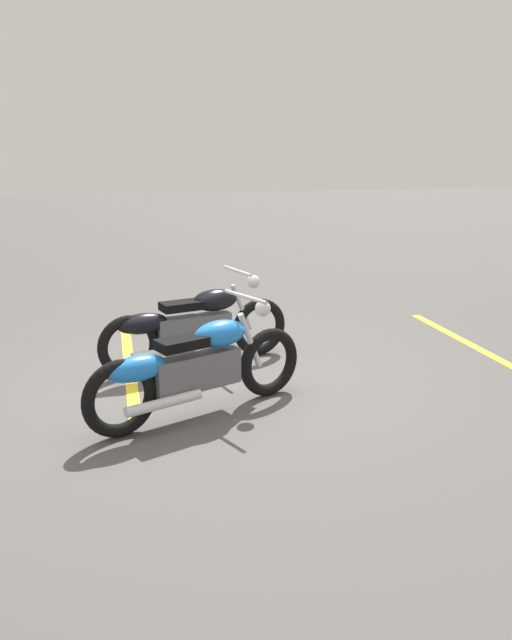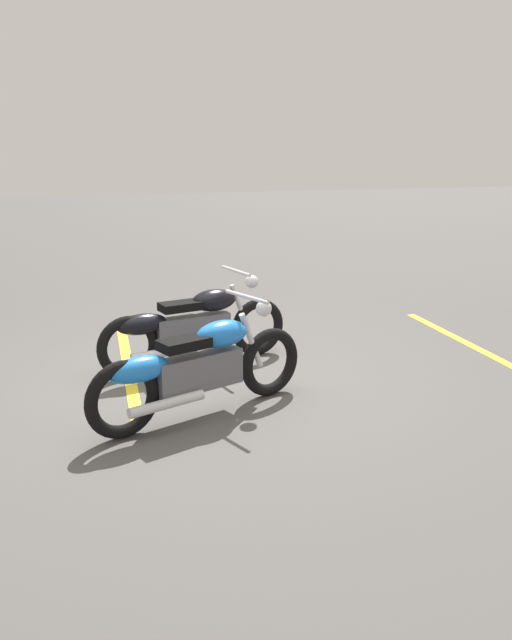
{
  "view_description": "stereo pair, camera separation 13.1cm",
  "coord_description": "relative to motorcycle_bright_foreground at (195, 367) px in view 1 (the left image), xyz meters",
  "views": [
    {
      "loc": [
        -1.44,
        -5.96,
        2.3
      ],
      "look_at": [
        0.54,
        0.0,
        0.65
      ],
      "focal_mm": 36.03,
      "sensor_mm": 36.0,
      "label": 1
    },
    {
      "loc": [
        -1.56,
        -5.91,
        2.3
      ],
      "look_at": [
        0.54,
        0.0,
        0.65
      ],
      "focal_mm": 36.03,
      "sensor_mm": 36.0,
      "label": 2
    }
  ],
  "objects": [
    {
      "name": "motorcycle_dark_foreground",
      "position": [
        0.29,
        1.35,
        0.0
      ],
      "size": [
        2.21,
        0.73,
        1.04
      ],
      "rotation": [
        0.0,
        0.0,
        0.19
      ],
      "color": "black",
      "rests_on": "ground"
    },
    {
      "name": "parking_stripe_near",
      "position": [
        -0.38,
        1.64,
        -0.46
      ],
      "size": [
        0.43,
        3.2,
        0.01
      ],
      "primitive_type": "cube",
      "rotation": [
        0.0,
        0.0,
        1.47
      ],
      "color": "yellow",
      "rests_on": "ground"
    },
    {
      "name": "ground_plane",
      "position": [
        0.26,
        0.69,
        -0.46
      ],
      "size": [
        60.0,
        60.0,
        0.0
      ],
      "primitive_type": "plane",
      "color": "#514F4C"
    },
    {
      "name": "motorcycle_bright_foreground",
      "position": [
        0.0,
        0.0,
        0.0
      ],
      "size": [
        2.15,
        0.89,
        1.04
      ],
      "rotation": [
        0.0,
        0.0,
        0.32
      ],
      "color": "black",
      "rests_on": "ground"
    },
    {
      "name": "parking_stripe_mid",
      "position": [
        3.7,
        0.96,
        -0.46
      ],
      "size": [
        0.43,
        3.2,
        0.01
      ],
      "primitive_type": "cube",
      "rotation": [
        0.0,
        0.0,
        1.47
      ],
      "color": "yellow",
      "rests_on": "ground"
    }
  ]
}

